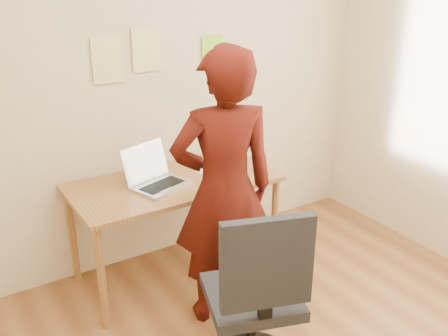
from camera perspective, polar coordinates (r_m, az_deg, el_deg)
room at (r=2.19m, az=12.54°, el=1.65°), size 3.58×3.58×2.78m
desk at (r=3.46m, az=-5.70°, el=-2.75°), size 1.40×0.70×0.74m
laptop at (r=3.35m, az=-7.78°, el=-1.05°), size 0.44×0.42×0.26m
paper_sheet at (r=3.52m, az=-0.85°, el=-0.64°), size 0.21×0.28×0.00m
phone at (r=3.39m, az=-0.98°, el=-1.48°), size 0.12×0.15×0.01m
wall_note_left at (r=3.42m, az=-13.16°, el=11.89°), size 0.21×0.00×0.30m
wall_note_mid at (r=3.51m, az=-8.83°, el=13.25°), size 0.21×0.00×0.30m
wall_note_right at (r=3.76m, az=-1.30°, el=13.12°), size 0.18×0.00×0.24m
office_chair at (r=2.68m, az=3.59°, el=-15.86°), size 0.59×0.60×1.06m
person at (r=2.95m, az=-0.02°, el=-2.65°), size 0.72×0.57×1.73m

